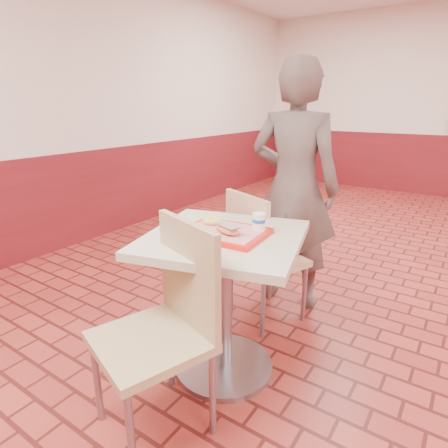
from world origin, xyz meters
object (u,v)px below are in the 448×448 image
Objects in this scene: chair_main_back at (260,252)px; serving_tray at (224,232)px; ring_donut at (213,220)px; chair_main_front at (166,319)px; main_table at (224,282)px; paper_cup at (259,221)px; customer at (294,188)px; long_john_donut at (227,229)px.

chair_main_back is 2.20× the size of serving_tray.
ring_donut reaches higher than serving_tray.
main_table is at bearing 107.66° from chair_main_front.
serving_tray reaches higher than main_table.
paper_cup reaches higher than serving_tray.
paper_cup is at bearing 95.05° from customer.
chair_main_front is 0.56× the size of customer.
chair_main_back reaches higher than long_john_donut.
chair_main_front reaches higher than long_john_donut.
ring_donut is 1.30× the size of paper_cup.
chair_main_back is 0.62m from ring_donut.
chair_main_front is at bearing -105.05° from paper_cup.
main_table is at bearing -140.53° from paper_cup.
customer is 10.50× the size of long_john_donut.
customer is 1.02m from long_john_donut.
chair_main_front reaches higher than serving_tray.
customer is 21.07× the size of paper_cup.
ring_donut is at bearing 151.98° from main_table.
chair_main_back is at bearing 117.23° from paper_cup.
chair_main_front is 0.54m from serving_tray.
paper_cup is (0.19, -0.86, 0.00)m from customer.
long_john_donut is at bearing 87.86° from customer.
long_john_donut is 2.01× the size of paper_cup.
customer reaches higher than long_john_donut.
customer is at bearing 94.94° from long_john_donut.
customer reaches higher than chair_main_front.
paper_cup is (0.10, 0.15, 0.02)m from long_john_donut.
chair_main_front reaches higher than paper_cup.
customer is (-0.04, 0.98, 0.34)m from main_table.
paper_cup is at bearing 39.47° from serving_tray.
customer is (-0.03, 1.43, 0.34)m from chair_main_front.
chair_main_front is at bearing 117.29° from chair_main_back.
chair_main_back is 0.56m from customer.
long_john_donut is (0.04, -0.04, 0.04)m from serving_tray.
chair_main_front is 0.62m from ring_donut.
serving_tray is at bearing -140.53° from paper_cup.
customer is at bearing -74.02° from chair_main_back.
serving_tray is 3.84× the size of ring_donut.
ring_donut is (-0.03, -0.51, 0.36)m from chair_main_back.
long_john_donut is at bearing -31.19° from ring_donut.
chair_main_front reaches higher than ring_donut.
chair_main_back reaches higher than main_table.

